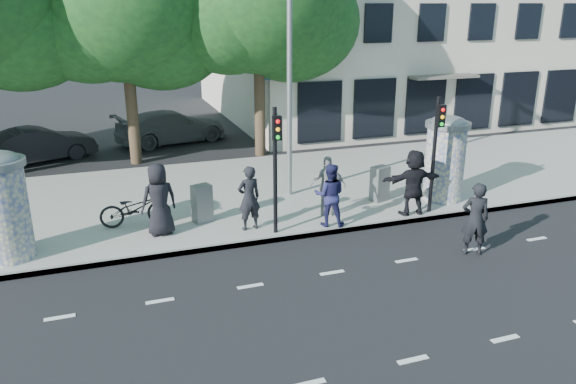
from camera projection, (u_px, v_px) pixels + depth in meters
name	position (u px, v px, depth m)	size (l,w,h in m)	color
ground	(358.00, 301.00, 11.97)	(120.00, 120.00, 0.00)	black
sidewalk	(259.00, 192.00, 18.64)	(40.00, 8.00, 0.15)	gray
curb	(300.00, 236.00, 15.11)	(40.00, 0.10, 0.16)	slate
lane_dash_near	(413.00, 360.00, 10.00)	(32.00, 0.12, 0.01)	silver
lane_dash_far	(332.00, 273.00, 13.22)	(32.00, 0.12, 0.01)	silver
ad_column_left	(1.00, 204.00, 13.24)	(1.36, 1.36, 2.65)	beige
ad_column_right	(445.00, 156.00, 17.30)	(1.36, 1.36, 2.65)	beige
traffic_pole_near	(276.00, 158.00, 14.45)	(0.22, 0.31, 3.40)	black
traffic_pole_far	(436.00, 144.00, 15.95)	(0.22, 0.31, 3.40)	black
street_lamp	(290.00, 47.00, 16.60)	(0.25, 0.93, 8.00)	slate
tree_near_left	(122.00, 2.00, 20.27)	(6.80, 6.80, 8.97)	#38281C
building	(398.00, 3.00, 31.66)	(20.30, 15.85, 12.00)	#C1B3A2
ped_a	(159.00, 200.00, 14.73)	(0.96, 0.62, 1.96)	black
ped_b	(249.00, 198.00, 15.10)	(0.65, 0.43, 1.79)	black
ped_c	(330.00, 195.00, 15.38)	(0.86, 0.67, 1.77)	#1C1C46
ped_e	(328.00, 186.00, 16.10)	(1.04, 0.59, 1.77)	gray
ped_f	(414.00, 182.00, 16.17)	(1.79, 0.64, 1.93)	black
man_road	(475.00, 219.00, 13.93)	(0.69, 0.45, 1.88)	black
bicycle	(135.00, 208.00, 15.47)	(1.92, 0.67, 1.01)	black
cabinet_left	(202.00, 203.00, 15.74)	(0.52, 0.37, 1.08)	slate
cabinet_right	(380.00, 184.00, 17.43)	(0.52, 0.38, 1.09)	slate
car_mid	(39.00, 145.00, 22.21)	(4.20, 1.47, 1.38)	black
car_right	(171.00, 127.00, 25.27)	(4.99, 2.03, 1.45)	#54575B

